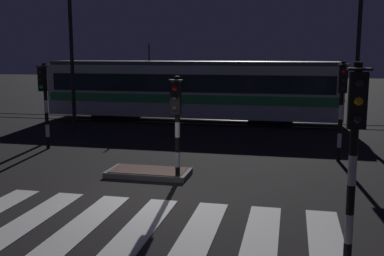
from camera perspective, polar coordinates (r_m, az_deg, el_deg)
The scene contains 12 objects.
ground_plane at distance 12.06m, azimuth -6.14°, elevation -8.56°, with size 120.00×120.00×0.00m, color black.
rail_near at distance 23.90m, azimuth 3.52°, elevation 0.47°, with size 80.00×0.12×0.03m, color #59595E.
rail_far at distance 25.30m, azimuth 4.04°, elevation 0.95°, with size 80.00×0.12×0.03m, color #59595E.
crosswalk_zebra at distance 10.24m, azimuth -9.93°, elevation -11.90°, with size 9.64×3.89×0.02m.
traffic_island at distance 14.09m, azimuth -5.40°, elevation -5.53°, with size 2.49×1.21×0.18m.
traffic_light_corner_near_right at distance 7.86m, azimuth 19.58°, elevation -1.11°, with size 0.36×0.42×3.55m.
traffic_light_corner_far_left at distance 18.37m, azimuth -17.90°, elevation 4.17°, with size 0.36×0.42×3.31m.
traffic_light_corner_far_right at distance 16.19m, azimuth 18.14°, elevation 3.77°, with size 0.36×0.42×3.42m.
traffic_light_median_centre at distance 12.93m, azimuth -1.93°, elevation 1.84°, with size 0.36×0.42×3.05m.
street_lamp_trackside_right at distance 20.77m, azimuth 20.14°, elevation 11.11°, with size 0.44×1.21×7.16m.
street_lamp_trackside_left at distance 22.35m, azimuth -15.11°, elevation 10.97°, with size 0.44×1.21×7.00m.
tram at distance 24.72m, azimuth -0.12°, elevation 4.82°, with size 15.73×2.58×4.15m.
Camera 1 is at (3.75, -10.84, 3.69)m, focal length 42.92 mm.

